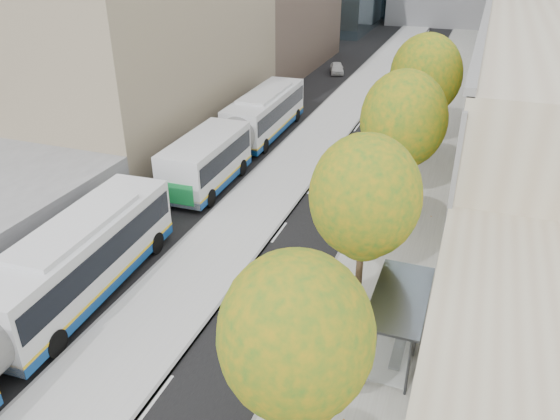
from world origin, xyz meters
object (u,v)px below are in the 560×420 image
at_px(bus_near, 6,321).
at_px(cyclist, 251,292).
at_px(bus_shelter, 405,307).
at_px(bus_far, 244,130).
at_px(distant_car, 337,68).

xyz_separation_m(bus_near, cyclist, (6.91, 5.87, -1.03)).
bearing_deg(bus_near, bus_shelter, 18.35).
height_order(bus_shelter, bus_far, bus_far).
bearing_deg(cyclist, bus_near, -143.80).
xyz_separation_m(bus_shelter, bus_far, (-13.46, 16.59, -0.46)).
bearing_deg(bus_near, cyclist, 37.60).
bearing_deg(cyclist, distant_car, 95.89).
height_order(bus_shelter, cyclist, bus_shelter).
relative_size(bus_shelter, bus_near, 0.23).
bearing_deg(bus_shelter, bus_far, 129.07).
relative_size(bus_far, distant_car, 5.56).
bearing_deg(bus_far, cyclist, -66.40).
height_order(bus_far, cyclist, bus_far).
height_order(bus_far, distant_car, bus_far).
relative_size(bus_near, bus_far, 1.02).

